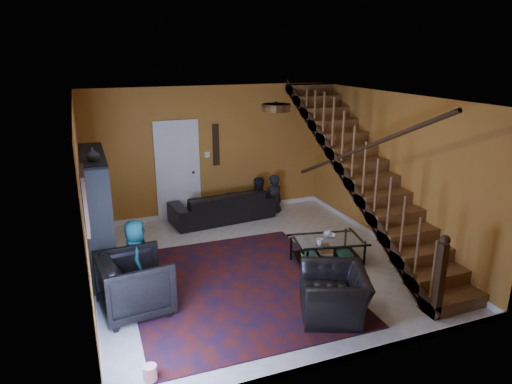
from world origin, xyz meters
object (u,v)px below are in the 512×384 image
(bookshelf, at_px, (99,218))
(sofa, at_px, (222,205))
(armchair_right, at_px, (334,294))
(coffee_table, at_px, (327,249))
(armchair_left, at_px, (136,284))

(bookshelf, relative_size, sofa, 0.92)
(bookshelf, distance_m, armchair_right, 3.80)
(bookshelf, relative_size, coffee_table, 1.59)
(coffee_table, bearing_deg, bookshelf, 164.86)
(sofa, relative_size, coffee_table, 1.74)
(sofa, distance_m, armchair_right, 4.13)
(bookshelf, relative_size, armchair_right, 2.02)
(coffee_table, bearing_deg, armchair_right, -116.62)
(sofa, xyz_separation_m, armchair_left, (-2.18, -3.06, 0.11))
(armchair_left, bearing_deg, sofa, -41.89)
(armchair_right, height_order, coffee_table, armchair_right)
(bookshelf, bearing_deg, armchair_right, -40.15)
(sofa, height_order, coffee_table, sofa)
(sofa, height_order, armchair_left, armchair_left)
(bookshelf, xyz_separation_m, coffee_table, (3.59, -0.97, -0.71))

